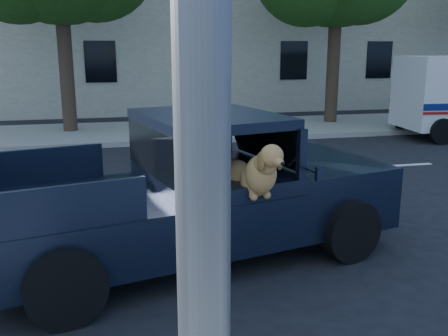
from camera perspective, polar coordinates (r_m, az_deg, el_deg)
The scene contains 5 objects.
ground at distance 7.99m, azimuth 8.03°, elevation -6.76°, with size 120.00×120.00×0.00m, color black.
far_sidewalk at distance 16.62m, azimuth -3.27°, elevation 4.34°, with size 60.00×4.00×0.15m, color gray.
lane_stripes at distance 11.73m, azimuth 11.29°, elevation -0.21°, with size 21.60×0.14×0.01m, color silver, non-canonical shape.
building_main at distance 24.22m, azimuth 0.86°, elevation 17.79°, with size 26.00×6.00×9.00m, color beige.
pickup_truck at distance 6.64m, azimuth -4.32°, elevation -4.96°, with size 5.73×3.35×1.93m.
Camera 1 is at (-2.73, -6.97, 2.77)m, focal length 40.00 mm.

